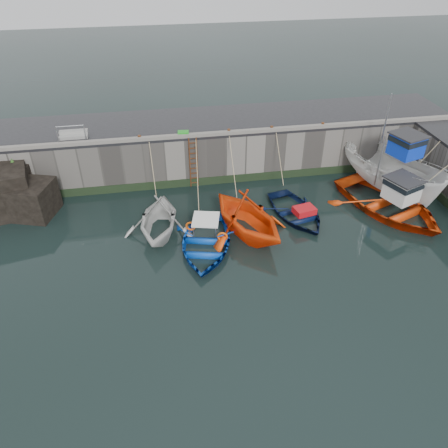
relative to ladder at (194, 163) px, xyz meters
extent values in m
plane|color=black|center=(2.00, -9.91, -1.59)|extent=(120.00, 120.00, 0.00)
cube|color=slate|center=(2.00, 2.59, -0.09)|extent=(30.00, 5.00, 3.00)
cube|color=black|center=(2.00, 2.59, 1.49)|extent=(30.00, 5.00, 0.16)
cube|color=slate|center=(2.00, 0.24, 1.67)|extent=(30.00, 0.30, 0.20)
cube|color=black|center=(2.00, 0.05, -1.34)|extent=(30.00, 0.08, 0.50)
cube|color=black|center=(-9.20, -1.51, -0.64)|extent=(2.96, 2.83, 1.90)
cube|color=black|center=(-10.20, -0.31, -0.44)|extent=(2.01, 1.83, 2.30)
cone|color=#2D591E|center=(-9.50, -1.71, 0.09)|extent=(0.44, 0.44, 0.45)
cone|color=#2D591E|center=(-10.00, -0.11, 0.99)|extent=(0.44, 0.44, 0.45)
cylinder|color=#3F1E0F|center=(-0.22, 0.01, 0.01)|extent=(0.07, 0.07, 3.20)
cylinder|color=#3F1E0F|center=(0.22, 0.01, 0.01)|extent=(0.07, 0.07, 3.20)
cube|color=#3F1E0F|center=(0.00, -0.01, -1.34)|extent=(0.44, 0.06, 0.05)
cube|color=#3F1E0F|center=(0.00, -0.01, -1.01)|extent=(0.44, 0.06, 0.05)
cube|color=#3F1E0F|center=(0.00, -0.01, -0.68)|extent=(0.44, 0.06, 0.05)
cube|color=#3F1E0F|center=(0.00, -0.01, -0.35)|extent=(0.44, 0.06, 0.05)
cube|color=#3F1E0F|center=(0.00, -0.01, -0.02)|extent=(0.44, 0.06, 0.05)
cube|color=#3F1E0F|center=(0.00, -0.01, 0.31)|extent=(0.44, 0.06, 0.05)
cube|color=#3F1E0F|center=(0.00, -0.01, 0.64)|extent=(0.44, 0.06, 0.05)
cube|color=#3F1E0F|center=(0.00, -0.01, 0.97)|extent=(0.44, 0.06, 0.05)
cube|color=#3F1E0F|center=(0.00, -0.01, 1.30)|extent=(0.44, 0.06, 0.05)
imported|color=silver|center=(-2.38, -4.52, -1.59)|extent=(4.65, 5.14, 2.37)
imported|color=#0B43B3|center=(-0.18, -6.17, -1.59)|extent=(4.80, 5.89, 1.07)
imported|color=#FF490D|center=(2.11, -5.36, -1.59)|extent=(6.32, 6.68, 2.78)
imported|color=#091538|center=(5.16, -4.21, -1.59)|extent=(4.16, 5.17, 0.95)
imported|color=white|center=(11.50, -2.44, -0.48)|extent=(5.04, 8.06, 2.92)
cube|color=#0D32CB|center=(11.69, -3.01, 1.57)|extent=(1.80, 1.86, 1.20)
cube|color=black|center=(11.69, -3.01, 1.92)|extent=(1.87, 1.94, 0.28)
cube|color=#262628|center=(11.69, -3.01, 2.21)|extent=(2.05, 2.11, 0.08)
cylinder|color=#A5A8AD|center=(11.13, -1.30, 2.47)|extent=(0.08, 0.08, 3.00)
imported|color=#DD3D0B|center=(10.44, -4.58, -1.23)|extent=(7.04, 8.16, 1.42)
cube|color=silver|center=(10.65, -5.14, 0.08)|extent=(1.85, 1.91, 1.20)
cube|color=black|center=(10.65, -5.14, 0.43)|extent=(1.93, 1.98, 0.28)
cube|color=#262628|center=(10.65, -5.14, 0.72)|extent=(2.11, 2.16, 0.08)
cylinder|color=#A5A8AD|center=(10.00, -3.46, 0.98)|extent=(0.08, 0.08, 3.00)
cube|color=#1B971E|center=(-0.48, 0.44, 1.71)|extent=(0.67, 0.47, 0.29)
cylinder|color=#A5A8AD|center=(-7.50, 0.69, 2.07)|extent=(0.05, 0.05, 1.00)
cylinder|color=#A5A8AD|center=(-6.00, 0.69, 2.07)|extent=(0.05, 0.05, 1.00)
cylinder|color=#A5A8AD|center=(-6.75, 0.69, 2.53)|extent=(1.50, 0.05, 0.05)
cube|color=gray|center=(-6.75, 1.19, 1.66)|extent=(1.60, 0.35, 0.18)
cube|color=gray|center=(-6.75, 1.54, 1.84)|extent=(1.60, 0.35, 0.18)
cylinder|color=#3F1E0F|center=(-3.00, 0.34, 1.71)|extent=(0.18, 0.18, 0.28)
cylinder|color=#3F1E0F|center=(-0.50, 0.34, 1.71)|extent=(0.18, 0.18, 0.28)
cylinder|color=#3F1E0F|center=(2.20, 0.34, 1.71)|extent=(0.18, 0.18, 0.28)
cylinder|color=#3F1E0F|center=(4.80, 0.34, 1.71)|extent=(0.18, 0.18, 0.28)
cylinder|color=#3F1E0F|center=(8.00, 0.34, 1.71)|extent=(0.18, 0.18, 0.28)
camera|label=1|loc=(-2.23, -23.37, 12.03)|focal=35.00mm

